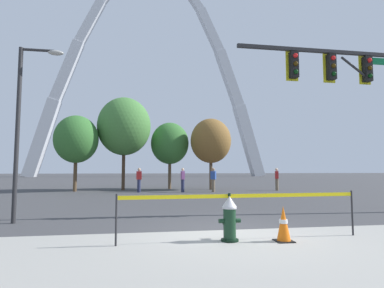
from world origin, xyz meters
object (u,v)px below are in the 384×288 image
street_lamp (25,115)px  pedestrian_near_trees (277,179)px  pedestrian_standing_center (183,180)px  pedestrian_walking_right (213,180)px  fire_hydrant (229,218)px  traffic_cone_by_hydrant (283,224)px  traffic_signal_gantry (359,90)px  monument_arch (151,79)px  pedestrian_walking_left (139,180)px

street_lamp → pedestrian_near_trees: 17.54m
pedestrian_standing_center → pedestrian_walking_right: (2.04, -0.13, 0.00)m
fire_hydrant → street_lamp: 6.50m
traffic_cone_by_hydrant → traffic_signal_gantry: bearing=37.5°
monument_arch → pedestrian_near_trees: (7.51, -48.02, -20.82)m
traffic_cone_by_hydrant → street_lamp: (-6.20, 3.29, 2.68)m
street_lamp → pedestrian_walking_left: bearing=74.5°
fire_hydrant → monument_arch: (0.25, 62.81, 21.17)m
pedestrian_near_trees → pedestrian_walking_right: bearing=-171.5°
street_lamp → pedestrian_walking_right: street_lamp is taller
street_lamp → pedestrian_near_trees: (12.87, 11.72, -2.22)m
traffic_cone_by_hydrant → pedestrian_walking_right: size_ratio=0.46×
fire_hydrant → pedestrian_walking_right: size_ratio=0.62×
street_lamp → pedestrian_near_trees: bearing=42.3°
pedestrian_standing_center → pedestrian_near_trees: 6.87m
pedestrian_walking_right → pedestrian_near_trees: bearing=8.5°
street_lamp → pedestrian_walking_left: street_lamp is taller
pedestrian_walking_left → pedestrian_standing_center: 2.86m
fire_hydrant → monument_arch: monument_arch is taller
traffic_signal_gantry → monument_arch: monument_arch is taller
pedestrian_walking_right → street_lamp: bearing=-126.2°
street_lamp → pedestrian_walking_right: size_ratio=3.14×
traffic_signal_gantry → pedestrian_standing_center: size_ratio=4.04×
fire_hydrant → pedestrian_walking_left: 14.64m
street_lamp → pedestrian_walking_left: (3.17, 11.43, -2.22)m
pedestrian_walking_left → fire_hydrant: bearing=-82.4°
pedestrian_standing_center → monument_arch: bearing=90.8°
fire_hydrant → pedestrian_near_trees: 16.71m
traffic_signal_gantry → monument_arch: (-5.49, 59.46, 17.37)m
traffic_signal_gantry → pedestrian_near_trees: (2.02, 11.44, -3.45)m
traffic_cone_by_hydrant → traffic_signal_gantry: 7.05m
traffic_cone_by_hydrant → pedestrian_walking_right: (1.86, 14.29, 0.46)m
street_lamp → monument_arch: monument_arch is taller
traffic_cone_by_hydrant → monument_arch: (-0.84, 63.03, 21.28)m
fire_hydrant → traffic_cone_by_hydrant: bearing=-11.3°
street_lamp → pedestrian_standing_center: street_lamp is taller
monument_arch → pedestrian_near_trees: bearing=-81.1°
monument_arch → traffic_cone_by_hydrant: bearing=-89.2°
traffic_signal_gantry → pedestrian_walking_left: bearing=124.5°
traffic_cone_by_hydrant → street_lamp: 7.51m
fire_hydrant → traffic_cone_by_hydrant: fire_hydrant is taller
pedestrian_walking_left → pedestrian_walking_right: 4.91m
pedestrian_standing_center → pedestrian_near_trees: same height
traffic_signal_gantry → fire_hydrant: bearing=-149.7°
street_lamp → pedestrian_standing_center: (6.02, 11.13, -2.22)m
monument_arch → pedestrian_near_trees: 52.87m
pedestrian_near_trees → traffic_signal_gantry: bearing=-100.0°
monument_arch → pedestrian_walking_right: size_ratio=32.65×
street_lamp → monument_arch: size_ratio=0.10×
monument_arch → pedestrian_standing_center: monument_arch is taller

